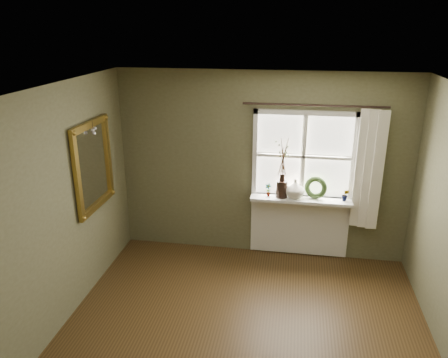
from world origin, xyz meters
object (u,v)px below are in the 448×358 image
at_px(dark_jug, 282,189).
at_px(wreath, 316,190).
at_px(gilt_mirror, 93,165).
at_px(cream_vase, 295,189).

distance_m(dark_jug, wreath, 0.46).
xyz_separation_m(wreath, gilt_mirror, (-2.70, -0.93, 0.50)).
bearing_deg(cream_vase, dark_jug, 180.00).
bearing_deg(dark_jug, cream_vase, 0.00).
bearing_deg(dark_jug, gilt_mirror, -158.33).
bearing_deg(dark_jug, wreath, 5.04).
bearing_deg(gilt_mirror, wreath, 19.06).
distance_m(wreath, gilt_mirror, 2.90).
height_order(dark_jug, cream_vase, cream_vase).
bearing_deg(gilt_mirror, cream_vase, 20.22).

